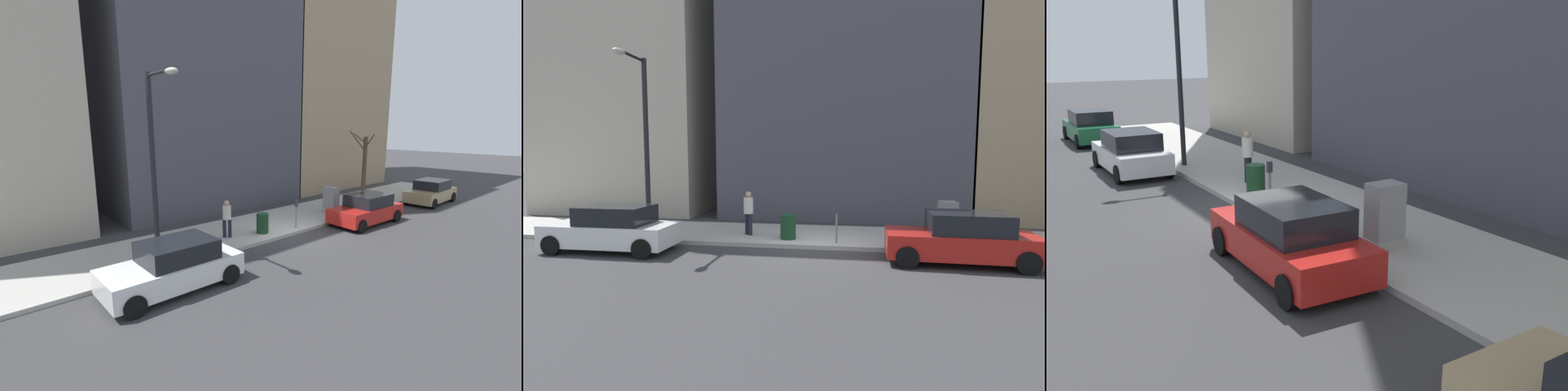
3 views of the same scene
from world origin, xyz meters
The scene contains 12 objects.
ground_plane centered at (0.00, 0.00, 0.00)m, with size 120.00×120.00×0.00m, color #38383A.
sidewalk centered at (2.00, 0.00, 0.07)m, with size 4.00×36.00×0.15m, color #B2AFA8.
parked_car_tan centered at (-1.11, -11.86, 0.74)m, with size 2.01×4.24×1.52m.
parked_car_red centered at (-1.03, -4.38, 0.74)m, with size 2.04×4.25×1.52m.
parked_car_white centered at (-1.27, 6.62, 0.74)m, with size 1.94×4.21×1.52m.
parking_meter centered at (0.45, -0.68, 0.98)m, with size 0.14×0.10×1.35m.
utility_box centered at (1.30, -4.48, 0.85)m, with size 0.83×0.61×1.43m.
streetlamp centered at (0.28, 6.29, 4.02)m, with size 1.97×0.32×6.50m.
bare_tree centered at (2.61, -9.74, 2.34)m, with size 1.72×0.82×4.53m.
trash_bin centered at (0.90, 1.07, 0.60)m, with size 0.56×0.56×0.90m, color #14381E.
pedestrian_near_meter centered at (1.43, 2.68, 1.09)m, with size 0.36×0.36×1.66m.
office_tower_left centered at (11.16, -12.11, 13.47)m, with size 11.32×11.32×26.95m, color tan.
Camera 1 is at (-10.59, 11.25, 4.95)m, focal length 24.00 mm.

